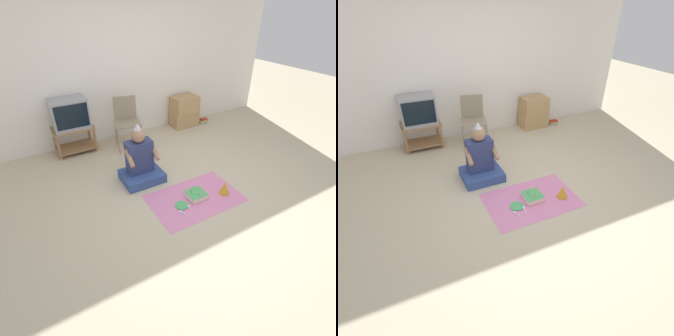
# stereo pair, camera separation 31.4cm
# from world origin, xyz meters

# --- Properties ---
(ground_plane) EXTENTS (16.00, 16.00, 0.00)m
(ground_plane) POSITION_xyz_m (0.00, 0.00, 0.00)
(ground_plane) COLOR beige
(wall_back) EXTENTS (6.40, 0.06, 2.55)m
(wall_back) POSITION_xyz_m (0.00, 2.32, 1.27)
(wall_back) COLOR white
(wall_back) RESTS_ON ground_plane
(tv_stand) EXTENTS (0.67, 0.43, 0.46)m
(tv_stand) POSITION_xyz_m (-1.12, 2.07, 0.27)
(tv_stand) COLOR #997047
(tv_stand) RESTS_ON ground_plane
(tv) EXTENTS (0.58, 0.42, 0.49)m
(tv) POSITION_xyz_m (-1.12, 2.07, 0.71)
(tv) COLOR #99999E
(tv) RESTS_ON tv_stand
(folding_chair) EXTENTS (0.53, 0.50, 0.90)m
(folding_chair) POSITION_xyz_m (-0.23, 1.81, 0.53)
(folding_chair) COLOR gray
(folding_chair) RESTS_ON ground_plane
(cardboard_box_stack) EXTENTS (0.55, 0.38, 0.63)m
(cardboard_box_stack) POSITION_xyz_m (1.15, 2.07, 0.32)
(cardboard_box_stack) COLOR tan
(cardboard_box_stack) RESTS_ON ground_plane
(book_pile) EXTENTS (0.18, 0.13, 0.09)m
(book_pile) POSITION_xyz_m (1.60, 1.98, 0.04)
(book_pile) COLOR #60936B
(book_pile) RESTS_ON ground_plane
(person_seated) EXTENTS (0.59, 0.49, 0.90)m
(person_seated) POSITION_xyz_m (-0.49, 0.70, 0.28)
(person_seated) COLOR #334C8C
(person_seated) RESTS_ON ground_plane
(party_cloth) EXTENTS (1.25, 0.81, 0.01)m
(party_cloth) POSITION_xyz_m (-0.05, -0.08, 0.00)
(party_cloth) COLOR pink
(party_cloth) RESTS_ON ground_plane
(birthday_cake) EXTENTS (0.25, 0.25, 0.14)m
(birthday_cake) POSITION_xyz_m (-0.03, -0.07, 0.05)
(birthday_cake) COLOR #F4E0C6
(birthday_cake) RESTS_ON party_cloth
(party_hat_blue) EXTENTS (0.14, 0.14, 0.18)m
(party_hat_blue) POSITION_xyz_m (0.37, -0.19, 0.09)
(party_hat_blue) COLOR gold
(party_hat_blue) RESTS_ON party_cloth
(paper_plate) EXTENTS (0.18, 0.18, 0.01)m
(paper_plate) POSITION_xyz_m (-0.29, -0.12, 0.01)
(paper_plate) COLOR #4CB266
(paper_plate) RESTS_ON party_cloth
(plastic_spoon_near) EXTENTS (0.04, 0.14, 0.01)m
(plastic_spoon_near) POSITION_xyz_m (-0.22, -0.20, 0.01)
(plastic_spoon_near) COLOR white
(plastic_spoon_near) RESTS_ON party_cloth
(plastic_spoon_far) EXTENTS (0.06, 0.14, 0.01)m
(plastic_spoon_far) POSITION_xyz_m (-0.37, -0.23, 0.01)
(plastic_spoon_far) COLOR white
(plastic_spoon_far) RESTS_ON party_cloth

